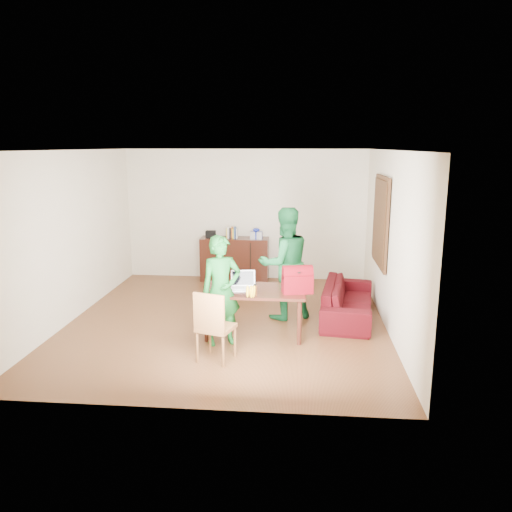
# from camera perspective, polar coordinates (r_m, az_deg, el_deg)

# --- Properties ---
(room) EXTENTS (5.20, 5.70, 2.90)m
(room) POSITION_cam_1_polar(r_m,az_deg,el_deg) (7.89, -3.22, 1.85)
(room) COLOR #422310
(room) RESTS_ON ground
(table) EXTENTS (1.49, 0.85, 0.70)m
(table) POSITION_cam_1_polar(r_m,az_deg,el_deg) (7.37, -0.14, -4.46)
(table) COLOR black
(table) RESTS_ON ground
(chair) EXTENTS (0.54, 0.52, 0.96)m
(chair) POSITION_cam_1_polar(r_m,az_deg,el_deg) (6.64, -4.63, -9.54)
(chair) COLOR brown
(chair) RESTS_ON ground
(person_near) EXTENTS (0.67, 0.58, 1.56)m
(person_near) POSITION_cam_1_polar(r_m,az_deg,el_deg) (7.01, -3.99, -3.97)
(person_near) COLOR #145A1E
(person_near) RESTS_ON ground
(person_far) EXTENTS (1.09, 1.00, 1.82)m
(person_far) POSITION_cam_1_polar(r_m,az_deg,el_deg) (8.04, 3.30, -0.86)
(person_far) COLOR #15612F
(person_far) RESTS_ON ground
(laptop) EXTENTS (0.39, 0.29, 0.25)m
(laptop) POSITION_cam_1_polar(r_m,az_deg,el_deg) (7.33, -1.47, -3.50)
(laptop) COLOR white
(laptop) RESTS_ON table
(bananas) EXTENTS (0.20, 0.15, 0.07)m
(bananas) POSITION_cam_1_polar(r_m,az_deg,el_deg) (6.96, -0.60, -4.50)
(bananas) COLOR gold
(bananas) RESTS_ON table
(bottle) EXTENTS (0.07, 0.07, 0.17)m
(bottle) POSITION_cam_1_polar(r_m,az_deg,el_deg) (7.02, -0.08, -3.88)
(bottle) COLOR #542A13
(bottle) RESTS_ON table
(red_bag) EXTENTS (0.46, 0.32, 0.31)m
(red_bag) POSITION_cam_1_polar(r_m,az_deg,el_deg) (7.18, 4.74, -2.96)
(red_bag) COLOR maroon
(red_bag) RESTS_ON table
(sofa) EXTENTS (1.01, 2.03, 0.57)m
(sofa) POSITION_cam_1_polar(r_m,az_deg,el_deg) (8.35, 10.47, -4.99)
(sofa) COLOR #3D080C
(sofa) RESTS_ON ground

